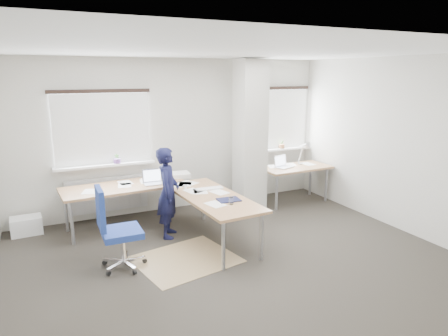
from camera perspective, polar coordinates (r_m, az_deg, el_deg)
name	(u,v)px	position (r m, az deg, el deg)	size (l,w,h in m)	color
ground	(234,260)	(5.70, 1.44, -12.94)	(6.00, 6.00, 0.00)	black
room_shell	(232,130)	(5.65, 1.14, 5.44)	(6.04, 5.04, 2.82)	#BAB8AA
floor_mat	(186,259)	(5.72, -5.50, -12.86)	(1.31, 1.11, 0.01)	#987C53
white_crate	(26,226)	(7.23, -26.39, -7.37)	(0.47, 0.33, 0.28)	white
desk_main	(169,192)	(6.40, -7.84, -3.42)	(2.57, 2.62, 0.96)	olive
desk_side	(295,169)	(8.04, 10.13, -0.11)	(1.42, 0.74, 1.22)	olive
task_chair	(119,246)	(5.52, -14.72, -10.71)	(0.61, 0.60, 1.13)	navy
person	(168,193)	(6.29, -8.00, -3.51)	(0.52, 0.34, 1.43)	black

